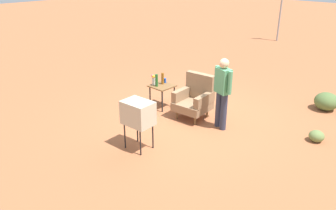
{
  "coord_description": "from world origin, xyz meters",
  "views": [
    {
      "loc": [
        4.62,
        -5.86,
        3.48
      ],
      "look_at": [
        0.01,
        -1.02,
        0.65
      ],
      "focal_mm": 35.52,
      "sensor_mm": 36.0,
      "label": 1
    }
  ],
  "objects": [
    {
      "name": "ground_plane",
      "position": [
        0.0,
        0.0,
        0.0
      ],
      "size": [
        60.0,
        60.0,
        0.0
      ],
      "primitive_type": "plane",
      "color": "#A05B38"
    },
    {
      "name": "armchair",
      "position": [
        -0.07,
        0.02,
        0.5
      ],
      "size": [
        0.84,
        0.84,
        1.06
      ],
      "color": "brown",
      "rests_on": "ground"
    },
    {
      "name": "side_table",
      "position": [
        -1.07,
        -0.11,
        0.52
      ],
      "size": [
        0.56,
        0.56,
        0.61
      ],
      "color": "black",
      "rests_on": "ground"
    },
    {
      "name": "tv_on_stand",
      "position": [
        0.09,
        -1.95,
        0.78
      ],
      "size": [
        0.63,
        0.48,
        1.03
      ],
      "color": "black",
      "rests_on": "ground"
    },
    {
      "name": "person_standing",
      "position": [
        0.75,
        -0.04,
        0.94
      ],
      "size": [
        0.54,
        0.33,
        1.64
      ],
      "color": "#2D3347",
      "rests_on": "ground"
    },
    {
      "name": "road_sign",
      "position": [
        -2.79,
        9.74,
        1.38
      ],
      "size": [
        0.33,
        0.33,
        2.44
      ],
      "color": "gray",
      "rests_on": "ground"
    },
    {
      "name": "bottle_wine_green",
      "position": [
        -1.12,
        -0.25,
        0.77
      ],
      "size": [
        0.07,
        0.07,
        0.32
      ],
      "primitive_type": "cylinder",
      "color": "#1E5623",
      "rests_on": "side_table"
    },
    {
      "name": "soda_can_blue",
      "position": [
        -1.16,
        0.1,
        0.67
      ],
      "size": [
        0.07,
        0.07,
        0.12
      ],
      "primitive_type": "cylinder",
      "color": "blue",
      "rests_on": "side_table"
    },
    {
      "name": "bottle_tall_amber",
      "position": [
        -1.14,
        -0.02,
        0.76
      ],
      "size": [
        0.07,
        0.07,
        0.3
      ],
      "primitive_type": "cylinder",
      "color": "brown",
      "rests_on": "side_table"
    },
    {
      "name": "flower_vase",
      "position": [
        -1.27,
        -0.23,
        0.75
      ],
      "size": [
        0.14,
        0.1,
        0.27
      ],
      "color": "silver",
      "rests_on": "side_table"
    },
    {
      "name": "shrub_near",
      "position": [
        2.12,
        2.69,
        0.23
      ],
      "size": [
        0.6,
        0.6,
        0.46
      ],
      "primitive_type": "ellipsoid",
      "color": "#516B38",
      "rests_on": "ground"
    },
    {
      "name": "shrub_mid",
      "position": [
        2.61,
        0.84,
        0.12
      ],
      "size": [
        0.32,
        0.32,
        0.25
      ],
      "primitive_type": "ellipsoid",
      "color": "olive",
      "rests_on": "ground"
    }
  ]
}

